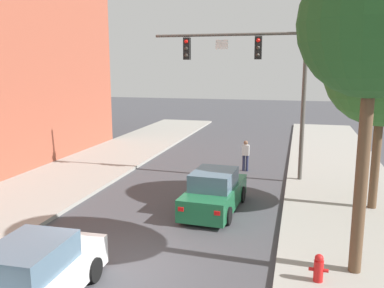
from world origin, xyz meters
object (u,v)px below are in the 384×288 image
object	(u,v)px
car_lead_green	(214,192)
street_tree_second	(383,69)
car_following_white	(33,277)
fire_hydrant	(319,268)
traffic_signal_mast	(259,69)
pedestrian_crossing_road	(246,154)
street_tree_nearest	(374,25)

from	to	relation	value
car_lead_green	street_tree_second	distance (m)	7.62
car_following_white	fire_hydrant	world-z (taller)	car_following_white
traffic_signal_mast	pedestrian_crossing_road	distance (m)	4.76
car_lead_green	pedestrian_crossing_road	world-z (taller)	pedestrian_crossing_road
car_lead_green	street_tree_second	world-z (taller)	street_tree_second
car_following_white	fire_hydrant	distance (m)	6.85
pedestrian_crossing_road	fire_hydrant	world-z (taller)	pedestrian_crossing_road
traffic_signal_mast	pedestrian_crossing_road	size ratio (longest dim) A/B	4.57
car_following_white	street_tree_second	world-z (taller)	street_tree_second
traffic_signal_mast	street_tree_second	world-z (taller)	traffic_signal_mast
car_lead_green	fire_hydrant	distance (m)	6.05
traffic_signal_mast	car_lead_green	bearing A→B (deg)	-102.47
traffic_signal_mast	car_lead_green	distance (m)	6.83
street_tree_nearest	traffic_signal_mast	bearing A→B (deg)	111.54
pedestrian_crossing_road	street_tree_nearest	size ratio (longest dim) A/B	0.20
car_lead_green	street_tree_nearest	distance (m)	8.36
traffic_signal_mast	street_tree_nearest	bearing A→B (deg)	-68.46
car_following_white	street_tree_nearest	world-z (taller)	street_tree_nearest
pedestrian_crossing_road	street_tree_second	distance (m)	8.66
fire_hydrant	car_lead_green	bearing A→B (deg)	127.19
street_tree_second	traffic_signal_mast	bearing A→B (deg)	144.04
pedestrian_crossing_road	street_tree_second	xyz separation A→B (m)	(5.50, -4.97, 4.48)
traffic_signal_mast	car_lead_green	size ratio (longest dim) A/B	1.74
car_lead_green	car_following_white	distance (m)	7.86
fire_hydrant	traffic_signal_mast	bearing A→B (deg)	104.84
pedestrian_crossing_road	street_tree_nearest	xyz separation A→B (m)	(4.24, -10.42, 5.52)
traffic_signal_mast	street_tree_second	distance (m)	5.90
street_tree_nearest	street_tree_second	bearing A→B (deg)	77.01
traffic_signal_mast	street_tree_second	bearing A→B (deg)	-35.96
street_tree_second	pedestrian_crossing_road	bearing A→B (deg)	137.90
fire_hydrant	street_tree_nearest	size ratio (longest dim) A/B	0.09
pedestrian_crossing_road	traffic_signal_mast	bearing A→B (deg)	-64.32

